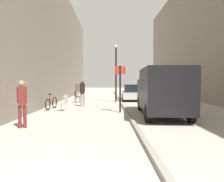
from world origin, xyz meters
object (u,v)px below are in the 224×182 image
(delivery_van, at_px, (161,91))
(parked_car, at_px, (132,92))
(bicycle_leaning, at_px, (51,103))
(cafe_chair_by_doorway, at_px, (64,102))
(pedestrian_main_foreground, at_px, (77,89))
(cafe_chair_near_window, at_px, (77,96))
(lamp_post, at_px, (116,69))
(pedestrian_mid_block, at_px, (22,101))
(pedestrian_far_crossing, at_px, (82,91))
(street_sign_post, at_px, (120,85))

(delivery_van, relative_size, parked_car, 1.24)
(bicycle_leaning, distance_m, cafe_chair_by_doorway, 1.27)
(delivery_van, bearing_deg, bicycle_leaning, 162.03)
(pedestrian_main_foreground, xyz_separation_m, cafe_chair_near_window, (0.35, -2.70, -0.42))
(lamp_post, relative_size, cafe_chair_by_doorway, 5.06)
(pedestrian_mid_block, xyz_separation_m, parked_car, (5.41, 11.02, -0.31))
(pedestrian_far_crossing, relative_size, bicycle_leaning, 1.05)
(pedestrian_main_foreground, height_order, parked_car, pedestrian_main_foreground)
(pedestrian_far_crossing, xyz_separation_m, lamp_post, (2.44, 2.99, 1.65))
(pedestrian_main_foreground, xyz_separation_m, street_sign_post, (3.61, -8.10, 0.58))
(parked_car, bearing_deg, cafe_chair_near_window, -155.50)
(parked_car, distance_m, bicycle_leaning, 8.29)
(pedestrian_main_foreground, height_order, pedestrian_mid_block, pedestrian_mid_block)
(street_sign_post, relative_size, cafe_chair_by_doorway, 2.77)
(parked_car, relative_size, street_sign_post, 1.64)
(pedestrian_main_foreground, height_order, cafe_chair_by_doorway, pedestrian_main_foreground)
(delivery_van, height_order, bicycle_leaning, delivery_van)
(pedestrian_mid_block, relative_size, parked_car, 0.41)
(pedestrian_far_crossing, distance_m, cafe_chair_by_doorway, 2.35)
(parked_car, xyz_separation_m, lamp_post, (-1.56, -1.60, 2.01))
(bicycle_leaning, bearing_deg, pedestrian_far_crossing, 44.37)
(pedestrian_mid_block, distance_m, cafe_chair_by_doorway, 4.35)
(pedestrian_far_crossing, xyz_separation_m, cafe_chair_by_doorway, (-0.79, -2.15, -0.52))
(cafe_chair_near_window, bearing_deg, pedestrian_mid_block, -2.09)
(pedestrian_main_foreground, xyz_separation_m, lamp_post, (3.60, -2.35, 1.76))
(pedestrian_main_foreground, relative_size, delivery_van, 0.31)
(pedestrian_main_foreground, xyz_separation_m, cafe_chair_by_doorway, (0.36, -7.49, -0.42))
(delivery_van, bearing_deg, lamp_post, 110.34)
(bicycle_leaning, xyz_separation_m, cafe_chair_near_window, (0.95, 3.99, 0.17))
(pedestrian_far_crossing, height_order, street_sign_post, street_sign_post)
(bicycle_leaning, distance_m, cafe_chair_near_window, 4.10)
(lamp_post, bearing_deg, bicycle_leaning, -134.10)
(pedestrian_mid_block, height_order, bicycle_leaning, pedestrian_mid_block)
(pedestrian_main_foreground, relative_size, lamp_post, 0.35)
(delivery_van, height_order, lamp_post, lamp_post)
(pedestrian_mid_block, bearing_deg, parked_car, 49.09)
(street_sign_post, bearing_deg, pedestrian_far_crossing, -37.37)
(pedestrian_far_crossing, bearing_deg, cafe_chair_near_window, 108.69)
(pedestrian_main_foreground, height_order, street_sign_post, street_sign_post)
(pedestrian_mid_block, relative_size, cafe_chair_by_doorway, 1.88)
(pedestrian_far_crossing, height_order, parked_car, pedestrian_far_crossing)
(pedestrian_main_foreground, distance_m, cafe_chair_near_window, 2.76)
(delivery_van, xyz_separation_m, parked_car, (-0.46, 8.44, -0.55))
(delivery_van, bearing_deg, parked_car, 96.98)
(parked_car, bearing_deg, bicycle_leaning, -131.72)
(pedestrian_far_crossing, distance_m, bicycle_leaning, 2.32)
(pedestrian_main_foreground, distance_m, parked_car, 5.22)
(delivery_van, bearing_deg, cafe_chair_by_doorway, 165.98)
(pedestrian_far_crossing, distance_m, delivery_van, 5.90)
(delivery_van, distance_m, cafe_chair_near_window, 8.39)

